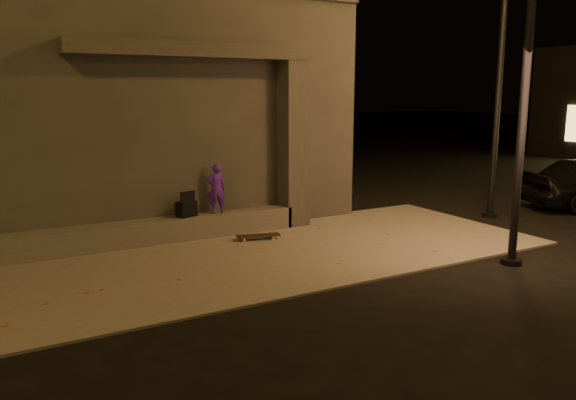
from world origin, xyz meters
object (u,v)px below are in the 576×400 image
column (293,145)px  skateboarder (216,189)px  street_lamp_0 (529,36)px  skateboard (258,236)px  backpack (186,208)px

column → skateboarder: column is taller
column → street_lamp_0: (1.89, -4.40, 2.04)m
skateboarder → street_lamp_0: bearing=143.1°
column → street_lamp_0: size_ratio=0.53×
street_lamp_0 → skateboard: bearing=132.0°
column → backpack: 2.77m
backpack → street_lamp_0: street_lamp_0 is taller
backpack → skateboard: backpack is taller
skateboard → backpack: bearing=160.0°
skateboarder → backpack: skateboarder is taller
column → skateboard: bearing=-147.4°
skateboarder → street_lamp_0: street_lamp_0 is taller
skateboard → street_lamp_0: bearing=-33.2°
street_lamp_0 → backpack: bearing=135.0°
skateboarder → skateboard: skateboarder is taller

